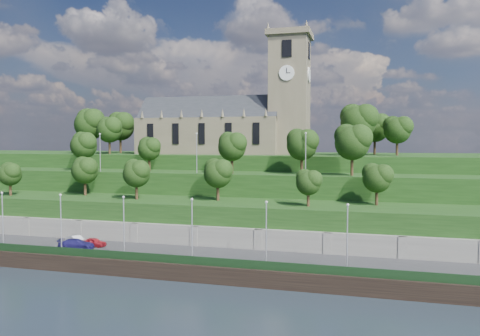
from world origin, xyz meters
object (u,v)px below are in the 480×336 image
(church, at_px, (231,120))
(car_right, at_px, (76,244))
(car_left, at_px, (94,242))
(car_middle, at_px, (76,240))

(church, xyz_separation_m, car_right, (-11.82, -41.33, -19.77))
(car_left, relative_size, car_right, 0.74)
(car_left, distance_m, car_middle, 3.40)
(car_left, relative_size, car_middle, 0.93)
(car_left, distance_m, car_right, 2.70)
(car_middle, distance_m, car_right, 3.22)
(car_middle, height_order, car_right, car_right)
(church, bearing_deg, car_left, -104.71)
(car_left, height_order, car_middle, car_middle)
(church, height_order, car_middle, church)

